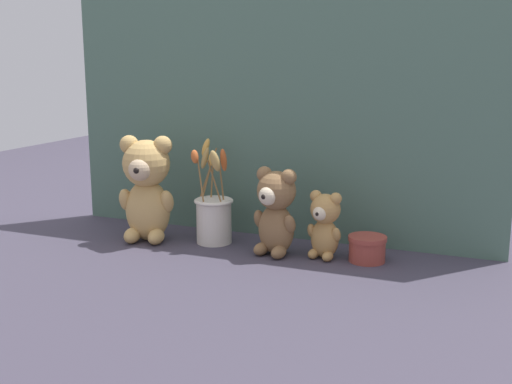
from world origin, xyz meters
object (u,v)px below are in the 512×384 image
Objects in this scene: flower_vase at (214,214)px; decorative_tin_tall at (367,249)px; teddy_bear_small at (325,224)px; teddy_bear_medium at (275,210)px; teddy_bear_large at (147,187)px.

flower_vase reaches higher than decorative_tin_tall.
decorative_tin_tall is at bearing 7.51° from teddy_bear_small.
teddy_bear_medium is at bearing -10.77° from flower_vase.
teddy_bear_medium is 2.37× the size of decorative_tin_tall.
flower_vase is at bearing 169.23° from teddy_bear_medium.
teddy_bear_small is 0.61× the size of flower_vase.
teddy_bear_large is 1.70× the size of teddy_bear_small.
teddy_bear_medium is at bearing -171.78° from decorative_tin_tall.
teddy_bear_medium is 0.81× the size of flower_vase.
decorative_tin_tall is at bearing -0.46° from flower_vase.
teddy_bear_large is 3.06× the size of decorative_tin_tall.
decorative_tin_tall is (0.44, -0.00, -0.05)m from flower_vase.
teddy_bear_large is 0.38m from teddy_bear_medium.
teddy_bear_large is 0.20m from flower_vase.
teddy_bear_small is 0.13m from decorative_tin_tall.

